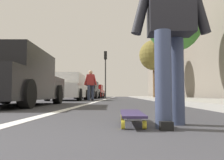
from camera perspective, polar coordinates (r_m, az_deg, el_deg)
ground_plane at (r=10.91m, az=2.21°, el=-5.41°), size 80.00×80.00×0.00m
lane_stripe_white at (r=20.94m, az=-0.77°, el=-4.71°), size 52.00×0.16×0.01m
sidewalk_curb at (r=19.19m, az=11.81°, el=-4.51°), size 52.00×3.20×0.13m
building_facade at (r=24.17m, az=16.58°, el=7.67°), size 40.00×1.20×10.16m
skateboard at (r=2.15m, az=5.03°, el=-8.76°), size 0.84×0.21×0.11m
skater_person at (r=2.15m, az=14.65°, el=14.18°), size 0.46×0.72×1.64m
parked_car_near at (r=6.55m, az=-23.85°, el=0.11°), size 4.44×2.08×1.47m
parked_car_mid at (r=12.88m, az=-11.04°, el=-1.98°), size 4.44×1.95×1.47m
parked_car_far at (r=19.56m, az=-6.15°, el=-2.69°), size 4.38×1.90×1.47m
parked_car_end at (r=25.72m, az=-4.27°, el=-3.02°), size 4.28×1.93×1.47m
traffic_light at (r=22.09m, az=-1.68°, el=3.62°), size 0.33×0.28×4.65m
street_tree_mid at (r=12.39m, az=15.62°, el=13.47°), size 2.83×2.83×5.40m
street_tree_far at (r=18.71m, az=10.81°, el=6.18°), size 2.51×2.51×4.83m
pedestrian_distant at (r=12.42m, az=-5.50°, el=-0.82°), size 0.47×0.73×1.67m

